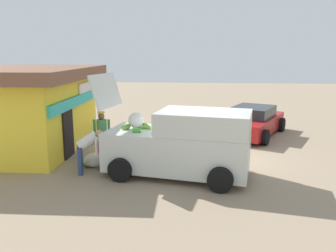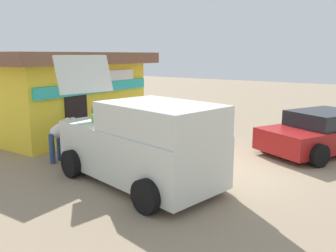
{
  "view_description": "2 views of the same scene",
  "coord_description": "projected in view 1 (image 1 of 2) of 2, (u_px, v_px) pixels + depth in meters",
  "views": [
    {
      "loc": [
        -11.91,
        0.19,
        3.54
      ],
      "look_at": [
        0.02,
        1.25,
        0.99
      ],
      "focal_mm": 36.65,
      "sensor_mm": 36.0,
      "label": 1
    },
    {
      "loc": [
        -8.27,
        -4.3,
        2.95
      ],
      "look_at": [
        -0.73,
        1.02,
        1.06
      ],
      "focal_mm": 37.38,
      "sensor_mm": 36.0,
      "label": 2
    }
  ],
  "objects": [
    {
      "name": "delivery_van",
      "position": [
        182.0,
        143.0,
        9.93
      ],
      "size": [
        2.74,
        4.68,
        2.94
      ],
      "color": "silver",
      "rests_on": "ground_plane"
    },
    {
      "name": "parked_sedan",
      "position": [
        252.0,
        122.0,
        14.98
      ],
      "size": [
        4.51,
        3.42,
        1.27
      ],
      "color": "maroon",
      "rests_on": "ground_plane"
    },
    {
      "name": "customer_bending",
      "position": [
        87.0,
        146.0,
        10.19
      ],
      "size": [
        0.66,
        0.81,
        1.31
      ],
      "color": "navy",
      "rests_on": "ground_plane"
    },
    {
      "name": "unloaded_banana_pile",
      "position": [
        95.0,
        160.0,
        10.84
      ],
      "size": [
        0.74,
        0.98,
        0.46
      ],
      "color": "silver",
      "rests_on": "ground_plane"
    },
    {
      "name": "vendor_standing",
      "position": [
        102.0,
        132.0,
        11.5
      ],
      "size": [
        0.39,
        0.56,
        1.63
      ],
      "color": "#4C4C51",
      "rests_on": "ground_plane"
    },
    {
      "name": "paint_bucket",
      "position": [
        104.0,
        134.0,
        14.66
      ],
      "size": [
        0.33,
        0.33,
        0.31
      ],
      "primitive_type": "cylinder",
      "color": "blue",
      "rests_on": "ground_plane"
    },
    {
      "name": "ground_plane",
      "position": [
        202.0,
        153.0,
        12.32
      ],
      "size": [
        60.0,
        60.0,
        0.0
      ],
      "primitive_type": "plane",
      "color": "gray"
    },
    {
      "name": "storefront_bar",
      "position": [
        29.0,
        107.0,
        12.65
      ],
      "size": [
        6.39,
        4.61,
        3.03
      ],
      "color": "yellow",
      "rests_on": "ground_plane"
    }
  ]
}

